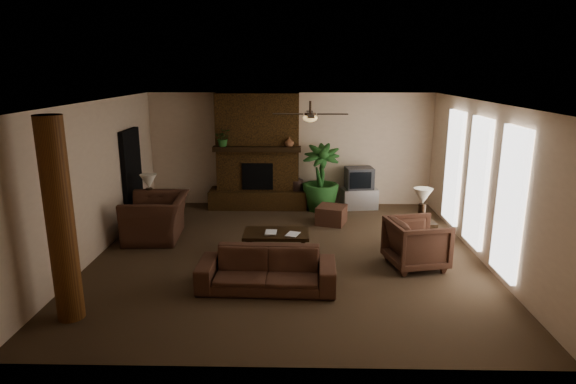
{
  "coord_description": "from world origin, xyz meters",
  "views": [
    {
      "loc": [
        0.2,
        -8.39,
        3.36
      ],
      "look_at": [
        0.0,
        0.4,
        1.1
      ],
      "focal_mm": 30.02,
      "sensor_mm": 36.0,
      "label": 1
    }
  ],
  "objects_px": {
    "ottoman": "(331,215)",
    "tv_stand": "(359,198)",
    "coffee_table": "(276,235)",
    "floor_plant": "(320,192)",
    "sofa": "(267,263)",
    "floor_vase": "(296,191)",
    "log_column": "(60,221)",
    "lamp_right": "(423,199)",
    "lamp_left": "(149,184)",
    "armchair_right": "(417,241)",
    "armchair_left": "(156,210)",
    "side_table_right": "(420,235)",
    "side_table_left": "(153,217)"
  },
  "relations": [
    {
      "from": "ottoman",
      "to": "tv_stand",
      "type": "xyz_separation_m",
      "value": [
        0.77,
        1.25,
        0.05
      ]
    },
    {
      "from": "sofa",
      "to": "lamp_right",
      "type": "height_order",
      "value": "lamp_right"
    },
    {
      "from": "log_column",
      "to": "tv_stand",
      "type": "distance_m",
      "value": 7.31
    },
    {
      "from": "lamp_right",
      "to": "side_table_right",
      "type": "bearing_deg",
      "value": 83.68
    },
    {
      "from": "armchair_right",
      "to": "ottoman",
      "type": "distance_m",
      "value": 2.73
    },
    {
      "from": "coffee_table",
      "to": "floor_plant",
      "type": "bearing_deg",
      "value": 72.25
    },
    {
      "from": "ottoman",
      "to": "lamp_right",
      "type": "distance_m",
      "value": 2.35
    },
    {
      "from": "floor_vase",
      "to": "lamp_left",
      "type": "bearing_deg",
      "value": -151.2
    },
    {
      "from": "armchair_left",
      "to": "lamp_right",
      "type": "bearing_deg",
      "value": 80.45
    },
    {
      "from": "sofa",
      "to": "tv_stand",
      "type": "xyz_separation_m",
      "value": [
        1.99,
        4.54,
        -0.17
      ]
    },
    {
      "from": "sofa",
      "to": "armchair_left",
      "type": "height_order",
      "value": "armchair_left"
    },
    {
      "from": "floor_plant",
      "to": "lamp_left",
      "type": "bearing_deg",
      "value": -157.81
    },
    {
      "from": "side_table_left",
      "to": "tv_stand",
      "type": "bearing_deg",
      "value": 20.26
    },
    {
      "from": "log_column",
      "to": "coffee_table",
      "type": "xyz_separation_m",
      "value": [
        2.74,
        2.42,
        -1.03
      ]
    },
    {
      "from": "side_table_left",
      "to": "floor_vase",
      "type": "bearing_deg",
      "value": 29.46
    },
    {
      "from": "floor_plant",
      "to": "lamp_left",
      "type": "xyz_separation_m",
      "value": [
        -3.7,
        -1.51,
        0.55
      ]
    },
    {
      "from": "lamp_right",
      "to": "armchair_right",
      "type": "bearing_deg",
      "value": -108.1
    },
    {
      "from": "coffee_table",
      "to": "armchair_right",
      "type": "bearing_deg",
      "value": -11.91
    },
    {
      "from": "side_table_left",
      "to": "sofa",
      "type": "bearing_deg",
      "value": -47.07
    },
    {
      "from": "side_table_left",
      "to": "lamp_right",
      "type": "height_order",
      "value": "lamp_right"
    },
    {
      "from": "floor_plant",
      "to": "sofa",
      "type": "bearing_deg",
      "value": -103.15
    },
    {
      "from": "side_table_right",
      "to": "lamp_right",
      "type": "height_order",
      "value": "lamp_right"
    },
    {
      "from": "armchair_right",
      "to": "side_table_right",
      "type": "distance_m",
      "value": 0.95
    },
    {
      "from": "floor_vase",
      "to": "tv_stand",
      "type": "bearing_deg",
      "value": -0.98
    },
    {
      "from": "tv_stand",
      "to": "lamp_left",
      "type": "distance_m",
      "value": 5.02
    },
    {
      "from": "coffee_table",
      "to": "sofa",
      "type": "bearing_deg",
      "value": -93.28
    },
    {
      "from": "armchair_left",
      "to": "floor_vase",
      "type": "relative_size",
      "value": 1.74
    },
    {
      "from": "coffee_table",
      "to": "armchair_left",
      "type": "bearing_deg",
      "value": 161.31
    },
    {
      "from": "sofa",
      "to": "lamp_left",
      "type": "relative_size",
      "value": 3.28
    },
    {
      "from": "tv_stand",
      "to": "floor_vase",
      "type": "xyz_separation_m",
      "value": [
        -1.56,
        0.03,
        0.18
      ]
    },
    {
      "from": "coffee_table",
      "to": "lamp_right",
      "type": "relative_size",
      "value": 1.85
    },
    {
      "from": "side_table_right",
      "to": "tv_stand",
      "type": "bearing_deg",
      "value": 106.78
    },
    {
      "from": "log_column",
      "to": "lamp_right",
      "type": "distance_m",
      "value": 6.13
    },
    {
      "from": "armchair_right",
      "to": "tv_stand",
      "type": "distance_m",
      "value": 3.67
    },
    {
      "from": "ottoman",
      "to": "tv_stand",
      "type": "relative_size",
      "value": 0.71
    },
    {
      "from": "armchair_left",
      "to": "coffee_table",
      "type": "xyz_separation_m",
      "value": [
        2.46,
        -0.83,
        -0.21
      ]
    },
    {
      "from": "side_table_right",
      "to": "floor_plant",
      "type": "bearing_deg",
      "value": 125.03
    },
    {
      "from": "log_column",
      "to": "tv_stand",
      "type": "relative_size",
      "value": 3.29
    },
    {
      "from": "armchair_left",
      "to": "side_table_left",
      "type": "relative_size",
      "value": 2.44
    },
    {
      "from": "armchair_left",
      "to": "coffee_table",
      "type": "distance_m",
      "value": 2.61
    },
    {
      "from": "lamp_right",
      "to": "lamp_left",
      "type": "bearing_deg",
      "value": 168.66
    },
    {
      "from": "coffee_table",
      "to": "lamp_right",
      "type": "xyz_separation_m",
      "value": [
        2.73,
        0.32,
        0.63
      ]
    },
    {
      "from": "sofa",
      "to": "floor_vase",
      "type": "relative_size",
      "value": 2.77
    },
    {
      "from": "log_column",
      "to": "floor_plant",
      "type": "height_order",
      "value": "log_column"
    },
    {
      "from": "lamp_left",
      "to": "sofa",
      "type": "bearing_deg",
      "value": -46.81
    },
    {
      "from": "armchair_right",
      "to": "ottoman",
      "type": "xyz_separation_m",
      "value": [
        -1.31,
        2.38,
        -0.27
      ]
    },
    {
      "from": "side_table_left",
      "to": "armchair_left",
      "type": "bearing_deg",
      "value": -65.77
    },
    {
      "from": "coffee_table",
      "to": "lamp_right",
      "type": "height_order",
      "value": "lamp_right"
    },
    {
      "from": "ottoman",
      "to": "tv_stand",
      "type": "height_order",
      "value": "tv_stand"
    },
    {
      "from": "sofa",
      "to": "lamp_right",
      "type": "bearing_deg",
      "value": 33.92
    }
  ]
}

